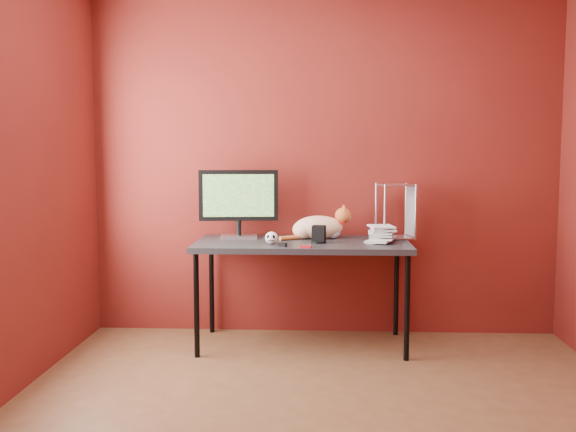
{
  "coord_description": "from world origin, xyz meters",
  "views": [
    {
      "loc": [
        -0.03,
        -3.1,
        1.38
      ],
      "look_at": [
        -0.24,
        1.15,
        0.95
      ],
      "focal_mm": 40.0,
      "sensor_mm": 36.0,
      "label": 1
    }
  ],
  "objects_px": {
    "cat": "(319,227)",
    "speaker": "(319,235)",
    "desk": "(302,248)",
    "skull_mug": "(271,238)",
    "book_stack": "(371,149)",
    "monitor": "(239,200)"
  },
  "relations": [
    {
      "from": "skull_mug",
      "to": "book_stack",
      "type": "distance_m",
      "value": 0.92
    },
    {
      "from": "skull_mug",
      "to": "speaker",
      "type": "height_order",
      "value": "speaker"
    },
    {
      "from": "book_stack",
      "to": "speaker",
      "type": "bearing_deg",
      "value": -168.15
    },
    {
      "from": "monitor",
      "to": "book_stack",
      "type": "bearing_deg",
      "value": -15.51
    },
    {
      "from": "skull_mug",
      "to": "monitor",
      "type": "bearing_deg",
      "value": 133.95
    },
    {
      "from": "cat",
      "to": "book_stack",
      "type": "bearing_deg",
      "value": -28.78
    },
    {
      "from": "cat",
      "to": "book_stack",
      "type": "xyz_separation_m",
      "value": [
        0.36,
        -0.15,
        0.56
      ]
    },
    {
      "from": "cat",
      "to": "skull_mug",
      "type": "distance_m",
      "value": 0.44
    },
    {
      "from": "desk",
      "to": "skull_mug",
      "type": "distance_m",
      "value": 0.27
    },
    {
      "from": "monitor",
      "to": "cat",
      "type": "height_order",
      "value": "monitor"
    },
    {
      "from": "monitor",
      "to": "book_stack",
      "type": "xyz_separation_m",
      "value": [
        0.94,
        -0.15,
        0.37
      ]
    },
    {
      "from": "speaker",
      "to": "book_stack",
      "type": "xyz_separation_m",
      "value": [
        0.36,
        0.08,
        0.59
      ]
    },
    {
      "from": "monitor",
      "to": "speaker",
      "type": "bearing_deg",
      "value": -27.53
    },
    {
      "from": "cat",
      "to": "skull_mug",
      "type": "height_order",
      "value": "cat"
    },
    {
      "from": "desk",
      "to": "speaker",
      "type": "bearing_deg",
      "value": -30.62
    },
    {
      "from": "desk",
      "to": "cat",
      "type": "height_order",
      "value": "cat"
    },
    {
      "from": "cat",
      "to": "speaker",
      "type": "height_order",
      "value": "cat"
    },
    {
      "from": "monitor",
      "to": "speaker",
      "type": "xyz_separation_m",
      "value": [
        0.59,
        -0.23,
        -0.22
      ]
    },
    {
      "from": "monitor",
      "to": "book_stack",
      "type": "distance_m",
      "value": 1.03
    },
    {
      "from": "cat",
      "to": "speaker",
      "type": "xyz_separation_m",
      "value": [
        0.0,
        -0.22,
        -0.03
      ]
    },
    {
      "from": "cat",
      "to": "speaker",
      "type": "relative_size",
      "value": 4.22
    },
    {
      "from": "desk",
      "to": "cat",
      "type": "xyz_separation_m",
      "value": [
        0.12,
        0.15,
        0.14
      ]
    }
  ]
}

